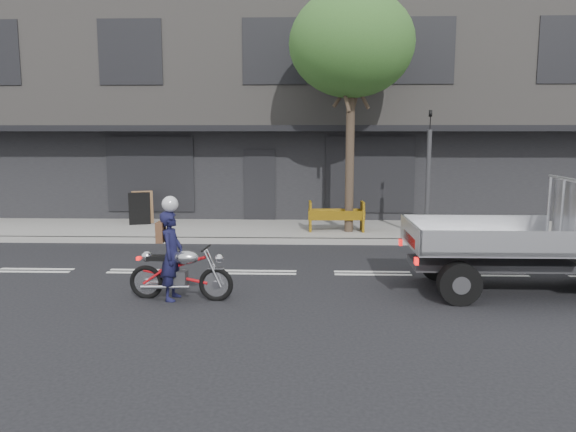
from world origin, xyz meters
The scene contains 10 objects.
ground centered at (0.00, 0.00, 0.00)m, with size 80.00×80.00×0.00m, color black.
sidewalk centered at (0.00, 4.70, 0.07)m, with size 32.00×3.20×0.15m, color gray.
kerb centered at (0.00, 3.10, 0.07)m, with size 32.00×0.20×0.15m, color gray.
building_main centered at (0.00, 11.30, 4.00)m, with size 26.00×10.00×8.00m, color slate.
street_tree centered at (2.20, 4.20, 5.28)m, with size 3.40×3.40×6.74m.
traffic_light_pole centered at (4.20, 3.35, 1.65)m, with size 0.12×0.12×3.50m.
motorcycle centered at (-1.20, -1.96, 0.50)m, with size 1.88×0.55×0.97m.
rider centered at (-1.35, -1.96, 0.79)m, with size 0.57×0.38×1.58m, color #121334.
construction_barrier centered at (1.85, 4.02, 0.59)m, with size 1.58×0.63×0.89m, color #E09E0B, non-canonical shape.
sandwich_board centered at (-4.03, 5.08, 0.65)m, with size 0.63×0.42×1.01m, color black, non-canonical shape.
Camera 1 is at (1.02, -11.50, 2.93)m, focal length 35.00 mm.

